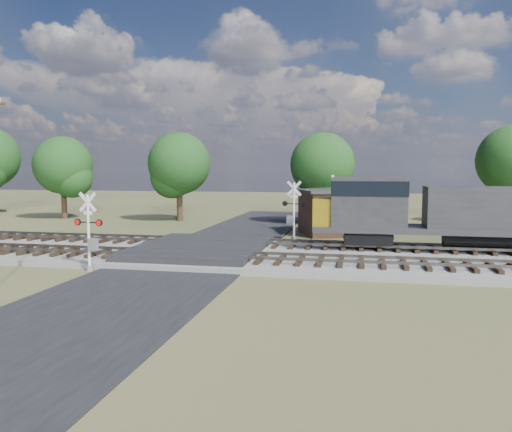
# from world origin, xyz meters

# --- Properties ---
(ground) EXTENTS (160.00, 160.00, 0.00)m
(ground) POSITION_xyz_m (0.00, 0.00, 0.00)
(ground) COLOR #3A4324
(ground) RESTS_ON ground
(ballast_bed) EXTENTS (140.00, 10.00, 0.30)m
(ballast_bed) POSITION_xyz_m (10.00, 0.50, 0.15)
(ballast_bed) COLOR gray
(ballast_bed) RESTS_ON ground
(road) EXTENTS (7.00, 60.00, 0.08)m
(road) POSITION_xyz_m (0.00, 0.00, 0.04)
(road) COLOR black
(road) RESTS_ON ground
(crossing_panel) EXTENTS (7.00, 9.00, 0.62)m
(crossing_panel) POSITION_xyz_m (0.00, 0.50, 0.32)
(crossing_panel) COLOR #262628
(crossing_panel) RESTS_ON ground
(track_near) EXTENTS (140.00, 2.60, 0.33)m
(track_near) POSITION_xyz_m (3.12, -2.00, 0.41)
(track_near) COLOR black
(track_near) RESTS_ON ballast_bed
(track_far) EXTENTS (140.00, 2.60, 0.33)m
(track_far) POSITION_xyz_m (3.12, 3.00, 0.41)
(track_far) COLOR black
(track_far) RESTS_ON ballast_bed
(crossing_signal_near) EXTENTS (1.54, 0.35, 3.82)m
(crossing_signal_near) POSITION_xyz_m (-3.82, -4.84, 1.59)
(crossing_signal_near) COLOR silver
(crossing_signal_near) RESTS_ON ground
(crossing_signal_far) EXTENTS (1.66, 0.42, 4.13)m
(crossing_signal_far) POSITION_xyz_m (4.39, 7.40, 1.72)
(crossing_signal_far) COLOR silver
(crossing_signal_far) RESTS_ON ground
(equipment_shed) EXTENTS (6.39, 6.39, 3.39)m
(equipment_shed) POSITION_xyz_m (7.01, 11.52, 1.72)
(equipment_shed) COLOR #41251C
(equipment_shed) RESTS_ON ground
(treeline) EXTENTS (78.16, 9.02, 10.34)m
(treeline) POSITION_xyz_m (6.89, 19.74, 5.86)
(treeline) COLOR black
(treeline) RESTS_ON ground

